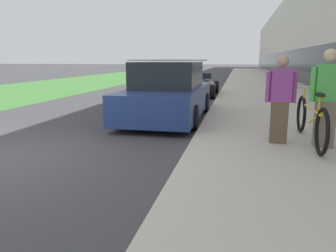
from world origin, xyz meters
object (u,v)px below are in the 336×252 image
(tandem_bicycle, at_px, (310,120))
(parked_sedan_curbside, at_px, (168,93))
(person_rider, at_px, (327,99))
(cruiser_bike_nearest, at_px, (335,94))
(person_bystander, at_px, (280,100))
(vintage_roadster_curbside, at_px, (197,86))

(tandem_bicycle, relative_size, parked_sedan_curbside, 0.55)
(person_rider, distance_m, cruiser_bike_nearest, 5.81)
(person_bystander, bearing_deg, tandem_bicycle, 14.52)
(person_rider, height_order, vintage_roadster_curbside, person_rider)
(vintage_roadster_curbside, bearing_deg, person_rider, -69.51)
(cruiser_bike_nearest, bearing_deg, parked_sedan_curbside, -151.21)
(person_bystander, xyz_separation_m, cruiser_bike_nearest, (2.37, 5.39, -0.41))
(cruiser_bike_nearest, bearing_deg, person_bystander, -113.74)
(cruiser_bike_nearest, bearing_deg, vintage_roadster_curbside, 145.55)
(tandem_bicycle, xyz_separation_m, person_rider, (0.17, -0.32, 0.45))
(vintage_roadster_curbside, bearing_deg, cruiser_bike_nearest, -34.45)
(tandem_bicycle, height_order, person_rider, person_rider)
(tandem_bicycle, xyz_separation_m, vintage_roadster_curbside, (-3.18, 8.65, -0.08))
(cruiser_bike_nearest, xyz_separation_m, vintage_roadster_curbside, (-4.98, 3.41, -0.07))
(cruiser_bike_nearest, distance_m, parked_sedan_curbside, 5.74)
(person_bystander, height_order, cruiser_bike_nearest, person_bystander)
(cruiser_bike_nearest, bearing_deg, tandem_bicycle, -108.88)
(cruiser_bike_nearest, relative_size, vintage_roadster_curbside, 0.40)
(person_bystander, bearing_deg, cruiser_bike_nearest, 66.26)
(parked_sedan_curbside, xyz_separation_m, vintage_roadster_curbside, (0.05, 6.18, -0.27))
(tandem_bicycle, xyz_separation_m, parked_sedan_curbside, (-3.24, 2.48, 0.19))
(person_rider, relative_size, vintage_roadster_curbside, 0.40)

